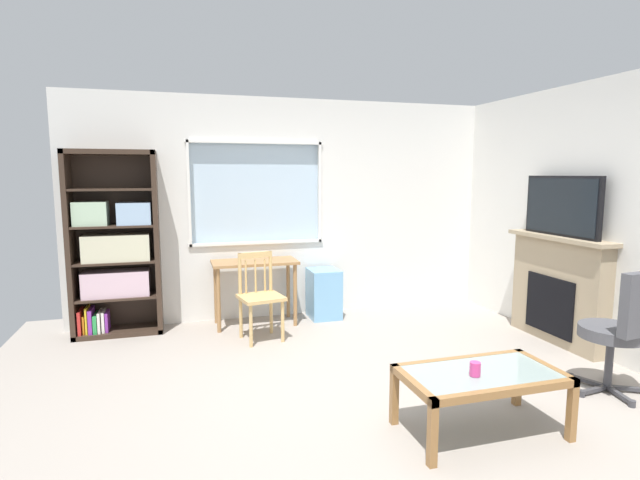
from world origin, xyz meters
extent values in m
cube|color=#9E9389|center=(0.00, 0.00, -0.01)|extent=(6.01, 5.84, 0.02)
cube|color=silver|center=(0.00, 2.42, 0.44)|extent=(5.01, 0.12, 0.89)
cube|color=silver|center=(0.00, 2.42, 2.34)|extent=(5.01, 0.12, 0.50)
cube|color=silver|center=(-1.82, 2.42, 1.49)|extent=(1.37, 0.12, 1.20)
cube|color=silver|center=(1.45, 2.42, 1.49)|extent=(2.11, 0.12, 1.20)
cube|color=silver|center=(-0.37, 2.43, 1.49)|extent=(1.53, 0.02, 1.20)
cube|color=white|center=(-0.37, 2.36, 0.90)|extent=(1.59, 0.06, 0.03)
cube|color=white|center=(-0.37, 2.36, 2.07)|extent=(1.59, 0.06, 0.03)
cube|color=white|center=(-1.14, 2.36, 1.49)|extent=(0.03, 0.06, 1.20)
cube|color=white|center=(0.40, 2.36, 1.49)|extent=(0.03, 0.06, 1.20)
cube|color=silver|center=(2.57, 0.00, 1.29)|extent=(0.12, 5.04, 2.59)
cube|color=#38281E|center=(-2.34, 2.17, 0.98)|extent=(0.05, 0.38, 1.96)
cube|color=#38281E|center=(-1.49, 2.17, 0.98)|extent=(0.05, 0.38, 1.96)
cube|color=#38281E|center=(-1.92, 2.17, 1.93)|extent=(0.90, 0.38, 0.05)
cube|color=#38281E|center=(-1.92, 2.17, 0.03)|extent=(0.90, 0.38, 0.05)
cube|color=#38281E|center=(-1.92, 2.35, 0.98)|extent=(0.90, 0.02, 1.96)
cube|color=#38281E|center=(-1.92, 2.17, 0.41)|extent=(0.85, 0.36, 0.02)
cube|color=#38281E|center=(-1.92, 2.17, 0.79)|extent=(0.85, 0.36, 0.02)
cube|color=#38281E|center=(-1.92, 2.17, 1.17)|extent=(0.85, 0.36, 0.02)
cube|color=#38281E|center=(-1.92, 2.17, 1.55)|extent=(0.85, 0.36, 0.02)
cube|color=beige|center=(-1.92, 2.16, 0.55)|extent=(0.67, 0.28, 0.27)
cube|color=beige|center=(-1.90, 2.16, 0.94)|extent=(0.66, 0.30, 0.28)
cube|color=#B7D6B2|center=(-2.13, 2.16, 1.30)|extent=(0.33, 0.27, 0.25)
cube|color=#9EBCDB|center=(-1.70, 2.16, 1.30)|extent=(0.34, 0.32, 0.23)
cube|color=red|center=(-2.29, 2.15, 0.17)|extent=(0.03, 0.29, 0.25)
cube|color=orange|center=(-2.25, 2.15, 0.14)|extent=(0.02, 0.23, 0.19)
cube|color=yellow|center=(-2.22, 2.15, 0.19)|extent=(0.02, 0.25, 0.27)
cube|color=purple|center=(-2.18, 2.15, 0.18)|extent=(0.04, 0.27, 0.25)
cube|color=green|center=(-2.14, 2.15, 0.14)|extent=(0.04, 0.28, 0.19)
cube|color=white|center=(-2.10, 2.15, 0.16)|extent=(0.03, 0.27, 0.22)
cube|color=white|center=(-2.06, 2.15, 0.16)|extent=(0.03, 0.23, 0.22)
cube|color=purple|center=(-2.03, 2.15, 0.15)|extent=(0.03, 0.22, 0.21)
cube|color=#A37547|center=(-0.45, 2.07, 0.72)|extent=(0.95, 0.46, 0.03)
cylinder|color=#A37547|center=(-0.88, 1.89, 0.35)|extent=(0.04, 0.04, 0.71)
cylinder|color=#A37547|center=(-0.03, 1.89, 0.35)|extent=(0.04, 0.04, 0.71)
cylinder|color=#A37547|center=(-0.88, 2.25, 0.35)|extent=(0.04, 0.04, 0.71)
cylinder|color=#A37547|center=(-0.03, 2.25, 0.35)|extent=(0.04, 0.04, 0.71)
cube|color=tan|center=(-0.48, 1.52, 0.45)|extent=(0.49, 0.47, 0.04)
cylinder|color=tan|center=(-0.61, 1.33, 0.22)|extent=(0.04, 0.04, 0.43)
cylinder|color=tan|center=(-0.28, 1.39, 0.22)|extent=(0.04, 0.04, 0.43)
cylinder|color=tan|center=(-0.67, 1.64, 0.22)|extent=(0.04, 0.04, 0.43)
cylinder|color=tan|center=(-0.34, 1.71, 0.22)|extent=(0.04, 0.04, 0.43)
cylinder|color=tan|center=(-0.67, 1.64, 0.68)|extent=(0.04, 0.04, 0.45)
cylinder|color=tan|center=(-0.34, 1.71, 0.68)|extent=(0.04, 0.04, 0.45)
cube|color=tan|center=(-0.51, 1.68, 0.87)|extent=(0.36, 0.10, 0.06)
cylinder|color=tan|center=(-0.61, 1.66, 0.65)|extent=(0.02, 0.02, 0.35)
cylinder|color=tan|center=(-0.51, 1.68, 0.65)|extent=(0.02, 0.02, 0.35)
cylinder|color=tan|center=(-0.40, 1.69, 0.65)|extent=(0.02, 0.02, 0.35)
cube|color=#72ADDB|center=(0.38, 2.12, 0.29)|extent=(0.35, 0.40, 0.58)
cube|color=tan|center=(2.42, 0.62, 0.53)|extent=(0.18, 1.16, 1.06)
cube|color=black|center=(2.32, 0.62, 0.39)|extent=(0.03, 0.64, 0.58)
cube|color=tan|center=(2.40, 0.62, 1.08)|extent=(0.26, 1.26, 0.04)
cube|color=black|center=(2.40, 0.62, 1.39)|extent=(0.05, 0.95, 0.60)
cube|color=black|center=(2.37, 0.62, 1.39)|extent=(0.01, 0.90, 0.55)
cylinder|color=#4C4C51|center=(1.96, -0.46, 0.48)|extent=(0.48, 0.48, 0.09)
cylinder|color=#38383D|center=(1.96, -0.46, 0.24)|extent=(0.06, 0.06, 0.42)
cube|color=#38383D|center=(1.82, -0.47, 0.03)|extent=(0.28, 0.07, 0.03)
cylinder|color=#38383D|center=(1.68, -0.49, 0.03)|extent=(0.05, 0.05, 0.05)
cube|color=#38383D|center=(1.93, -0.59, 0.03)|extent=(0.09, 0.28, 0.03)
cylinder|color=#38383D|center=(1.90, -0.73, 0.03)|extent=(0.05, 0.05, 0.05)
cube|color=#38383D|center=(2.08, -0.53, 0.03)|extent=(0.26, 0.17, 0.03)
cube|color=#38383D|center=(2.06, -0.36, 0.03)|extent=(0.23, 0.22, 0.03)
cylinder|color=#38383D|center=(2.16, -0.27, 0.03)|extent=(0.05, 0.05, 0.05)
cube|color=#38383D|center=(1.90, -0.33, 0.03)|extent=(0.15, 0.27, 0.03)
cylinder|color=#38383D|center=(1.84, -0.20, 0.03)|extent=(0.05, 0.05, 0.05)
cube|color=#8C9E99|center=(0.60, -0.72, 0.41)|extent=(0.95, 0.48, 0.02)
cube|color=olive|center=(0.60, -0.98, 0.40)|extent=(1.05, 0.05, 0.05)
cube|color=olive|center=(0.60, -0.46, 0.40)|extent=(1.05, 0.05, 0.05)
cube|color=olive|center=(0.11, -0.72, 0.40)|extent=(0.05, 0.58, 0.05)
cube|color=olive|center=(1.10, -0.72, 0.40)|extent=(0.05, 0.58, 0.05)
cube|color=olive|center=(0.11, -0.98, 0.19)|extent=(0.05, 0.05, 0.37)
cube|color=olive|center=(1.10, -0.98, 0.19)|extent=(0.05, 0.05, 0.37)
cube|color=olive|center=(0.11, -0.46, 0.19)|extent=(0.05, 0.05, 0.37)
cube|color=olive|center=(1.10, -0.46, 0.19)|extent=(0.05, 0.05, 0.37)
cylinder|color=#DB3D84|center=(0.52, -0.77, 0.47)|extent=(0.07, 0.07, 0.09)
camera|label=1|loc=(-1.28, -3.39, 1.71)|focal=27.66mm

